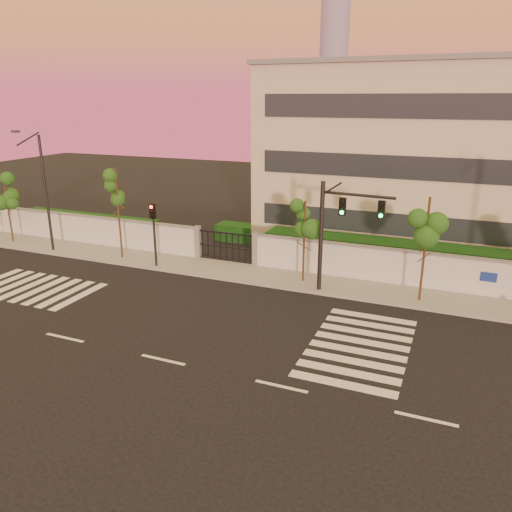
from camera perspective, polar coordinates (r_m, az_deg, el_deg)
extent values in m
plane|color=black|center=(20.62, -10.57, -11.60)|extent=(120.00, 120.00, 0.00)
cube|color=gray|center=(29.09, 0.64, -2.23)|extent=(60.00, 3.00, 0.15)
cube|color=silver|center=(39.63, -22.69, 3.19)|extent=(25.00, 0.30, 2.00)
cube|color=slate|center=(39.40, -22.87, 4.69)|extent=(25.00, 0.36, 0.12)
cube|color=slate|center=(32.13, -6.64, 1.51)|extent=(0.35, 0.35, 2.20)
cube|color=slate|center=(30.45, -0.04, 0.72)|extent=(0.35, 0.35, 2.20)
cube|color=#113510|center=(30.78, 19.30, -0.51)|extent=(20.00, 2.00, 1.80)
cube|color=#113510|center=(40.44, -18.66, 3.47)|extent=(12.00, 1.80, 1.40)
cube|color=#113510|center=(35.76, 0.08, 2.47)|extent=(6.00, 1.50, 1.20)
cube|color=beige|center=(37.12, 20.94, 10.38)|extent=(24.00, 12.00, 12.00)
cube|color=#262D38|center=(31.78, 19.78, 3.01)|extent=(22.00, 0.08, 1.40)
cube|color=#262D38|center=(31.14, 20.45, 9.24)|extent=(22.00, 0.08, 1.40)
cube|color=#262D38|center=(30.89, 21.16, 15.66)|extent=(22.00, 0.08, 1.40)
cube|color=slate|center=(36.97, 22.03, 19.77)|extent=(24.40, 12.40, 0.30)
cylinder|color=slate|center=(307.64, 9.08, 25.88)|extent=(16.00, 16.00, 110.00)
cube|color=silver|center=(31.60, -26.87, -2.70)|extent=(0.50, 4.00, 0.02)
cube|color=silver|center=(30.94, -25.77, -2.95)|extent=(0.50, 4.00, 0.02)
cube|color=silver|center=(30.30, -24.62, -3.21)|extent=(0.50, 4.00, 0.02)
cube|color=silver|center=(29.67, -23.43, -3.49)|extent=(0.50, 4.00, 0.02)
cube|color=silver|center=(29.05, -22.18, -3.77)|extent=(0.50, 4.00, 0.02)
cube|color=silver|center=(28.45, -20.87, -4.06)|extent=(0.50, 4.00, 0.02)
cube|color=silver|center=(27.86, -19.51, -4.36)|extent=(0.50, 4.00, 0.02)
cube|color=silver|center=(19.02, 9.82, -14.21)|extent=(4.00, 0.50, 0.02)
cube|color=silver|center=(19.78, 10.43, -12.91)|extent=(4.00, 0.50, 0.02)
cube|color=silver|center=(20.55, 10.99, -11.70)|extent=(4.00, 0.50, 0.02)
cube|color=silver|center=(21.33, 11.50, -10.57)|extent=(4.00, 0.50, 0.02)
cube|color=silver|center=(22.12, 11.98, -9.53)|extent=(4.00, 0.50, 0.02)
cube|color=silver|center=(22.92, 12.41, -8.56)|extent=(4.00, 0.50, 0.02)
cube|color=silver|center=(23.72, 12.82, -7.65)|extent=(4.00, 0.50, 0.02)
cube|color=silver|center=(24.53, 13.20, -6.80)|extent=(4.00, 0.50, 0.02)
cube|color=silver|center=(23.49, -21.00, -8.71)|extent=(2.00, 0.15, 0.01)
cube|color=silver|center=(20.61, -10.57, -11.58)|extent=(2.00, 0.15, 0.01)
cube|color=silver|center=(18.65, 2.90, -14.66)|extent=(2.00, 0.15, 0.01)
cube|color=silver|center=(17.92, 18.86, -17.21)|extent=(2.00, 0.15, 0.01)
cylinder|color=#382314|center=(39.27, -26.45, 4.80)|extent=(0.12, 0.12, 4.94)
sphere|color=#1B4313|center=(39.01, -26.74, 6.92)|extent=(1.10, 1.10, 1.10)
sphere|color=#1B4313|center=(39.00, -26.03, 5.90)|extent=(0.84, 0.84, 0.84)
sphere|color=#1B4313|center=(39.22, -27.10, 6.18)|extent=(0.80, 0.80, 0.80)
cylinder|color=#382314|center=(32.54, -15.41, 4.55)|extent=(0.12, 0.12, 5.89)
sphere|color=#1B4313|center=(32.21, -15.67, 7.61)|extent=(1.14, 1.14, 1.14)
sphere|color=#1B4313|center=(32.30, -14.80, 6.12)|extent=(0.87, 0.87, 0.87)
sphere|color=#1B4313|center=(32.38, -16.19, 6.56)|extent=(0.83, 0.83, 0.83)
cylinder|color=#382314|center=(27.51, 5.50, 1.49)|extent=(0.12, 0.12, 4.69)
sphere|color=#1B4313|center=(27.16, 5.59, 4.34)|extent=(1.13, 1.13, 1.13)
sphere|color=#1B4313|center=(27.42, 6.39, 2.93)|extent=(0.86, 0.86, 0.86)
sphere|color=#1B4313|center=(27.21, 4.85, 3.37)|extent=(0.82, 0.82, 0.82)
cylinder|color=#382314|center=(26.00, 18.68, 0.51)|extent=(0.13, 0.13, 5.44)
sphere|color=#1B4313|center=(25.59, 19.04, 4.00)|extent=(1.16, 1.16, 1.16)
sphere|color=#1B4313|center=(25.97, 19.70, 2.26)|extent=(0.88, 0.88, 0.88)
sphere|color=#1B4313|center=(25.58, 18.19, 2.83)|extent=(0.84, 0.84, 0.84)
cylinder|color=black|center=(26.18, 7.42, 2.02)|extent=(0.23, 0.23, 5.96)
cylinder|color=black|center=(25.24, 11.66, 6.83)|extent=(3.65, 0.52, 0.15)
cube|color=black|center=(25.47, 9.85, 5.59)|extent=(0.34, 0.17, 0.87)
sphere|color=#0CF259|center=(25.42, 9.76, 4.95)|extent=(0.19, 0.19, 0.19)
cube|color=black|center=(25.13, 14.14, 5.16)|extent=(0.34, 0.17, 0.87)
sphere|color=#0CF259|center=(25.08, 14.05, 4.51)|extent=(0.19, 0.19, 0.19)
cylinder|color=black|center=(30.62, -11.52, 2.30)|extent=(0.15, 0.15, 4.10)
cube|color=black|center=(30.22, -11.75, 5.02)|extent=(0.32, 0.16, 0.82)
sphere|color=red|center=(30.08, -11.89, 5.45)|extent=(0.18, 0.18, 0.18)
cylinder|color=black|center=(35.56, -22.84, 6.41)|extent=(0.17, 0.17, 7.75)
cylinder|color=black|center=(34.51, -24.61, 12.10)|extent=(0.10, 1.85, 0.75)
cube|color=#3F3F44|center=(33.89, -25.79, 12.70)|extent=(0.48, 0.24, 0.15)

